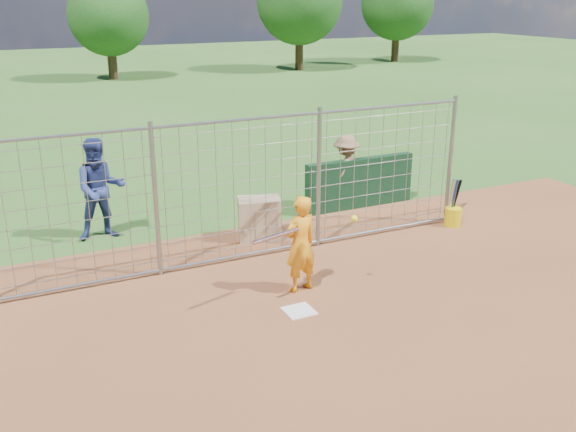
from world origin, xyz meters
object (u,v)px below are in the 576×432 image
batter (300,244)px  equipment_bin (259,219)px  bystander_c (346,172)px  bucket_with_bats (453,214)px  bystander_a (100,189)px

batter → equipment_bin: batter is taller
bystander_c → bucket_with_bats: size_ratio=1.65×
equipment_bin → bucket_with_bats: (3.81, -1.06, -0.15)m
bystander_a → bystander_c: size_ratio=1.22×
bucket_with_bats → bystander_a: bearing=159.8°
equipment_bin → bucket_with_bats: 3.96m
bystander_a → bystander_c: bystander_a is taller
bucket_with_bats → bystander_c: bearing=124.1°
bystander_c → bucket_with_bats: 2.48m
bystander_c → bucket_with_bats: bearing=96.0°
batter → bystander_a: bearing=-68.8°
bystander_a → batter: bearing=-54.6°
batter → bystander_a: size_ratio=0.80×
bystander_a → equipment_bin: 3.05m
batter → bystander_c: bearing=-141.5°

